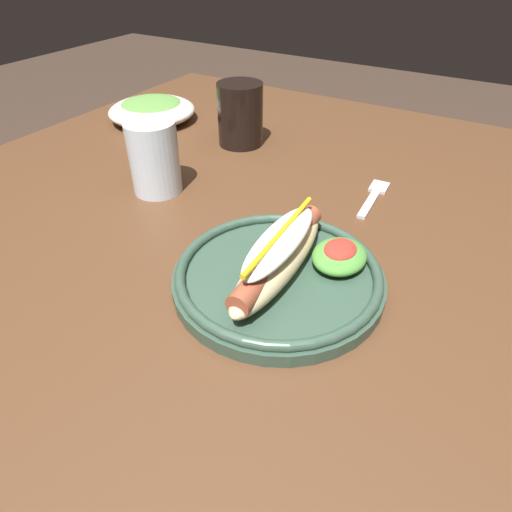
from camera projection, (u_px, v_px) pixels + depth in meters
The scene contains 6 objects.
dining_table at pixel (166, 305), 0.62m from camera, with size 1.41×0.97×0.74m.
hot_dog_plate at pixel (282, 269), 0.50m from camera, with size 0.24×0.24×0.08m.
fork at pixel (374, 196), 0.68m from camera, with size 0.12×0.03×0.00m.
soda_cup at pixel (240, 114), 0.81m from camera, with size 0.08×0.08×0.11m, color black.
water_cup at pixel (154, 158), 0.67m from camera, with size 0.08×0.08×0.11m, color silver.
side_bowl at pixel (152, 109), 0.93m from camera, with size 0.18×0.18×0.05m.
Camera 1 is at (-0.32, -0.34, 1.08)m, focal length 31.01 mm.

